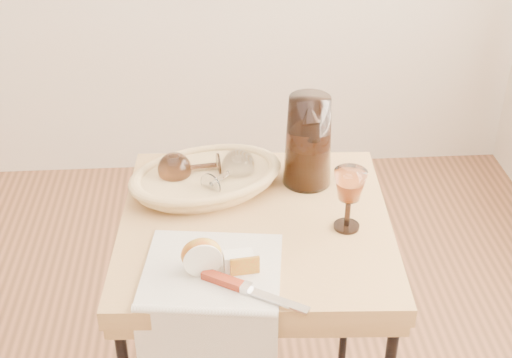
{
  "coord_description": "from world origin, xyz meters",
  "views": [
    {
      "loc": [
        0.47,
        -1.05,
        1.69
      ],
      "look_at": [
        0.55,
        0.23,
        0.89
      ],
      "focal_mm": 49.63,
      "sensor_mm": 36.0,
      "label": 1
    }
  ],
  "objects_px": {
    "tea_towel": "(212,270)",
    "table_knife": "(250,289)",
    "pitcher": "(308,141)",
    "bread_basket": "(206,180)",
    "goblet_lying_b": "(227,174)",
    "wine_goblet": "(349,200)",
    "apple_half": "(201,254)",
    "side_table": "(255,344)",
    "goblet_lying_a": "(194,167)"
  },
  "relations": [
    {
      "from": "tea_towel",
      "to": "table_knife",
      "type": "relative_size",
      "value": 1.23
    },
    {
      "from": "pitcher",
      "to": "table_knife",
      "type": "height_order",
      "value": "pitcher"
    },
    {
      "from": "bread_basket",
      "to": "goblet_lying_b",
      "type": "height_order",
      "value": "goblet_lying_b"
    },
    {
      "from": "pitcher",
      "to": "wine_goblet",
      "type": "distance_m",
      "value": 0.21
    },
    {
      "from": "bread_basket",
      "to": "apple_half",
      "type": "xyz_separation_m",
      "value": [
        -0.01,
        -0.31,
        0.02
      ]
    },
    {
      "from": "side_table",
      "to": "pitcher",
      "type": "relative_size",
      "value": 2.91
    },
    {
      "from": "tea_towel",
      "to": "bread_basket",
      "type": "distance_m",
      "value": 0.31
    },
    {
      "from": "goblet_lying_a",
      "to": "pitcher",
      "type": "bearing_deg",
      "value": 173.22
    },
    {
      "from": "side_table",
      "to": "apple_half",
      "type": "relative_size",
      "value": 9.3
    },
    {
      "from": "bread_basket",
      "to": "table_knife",
      "type": "distance_m",
      "value": 0.4
    },
    {
      "from": "pitcher",
      "to": "goblet_lying_b",
      "type": "bearing_deg",
      "value": -176.29
    },
    {
      "from": "tea_towel",
      "to": "goblet_lying_b",
      "type": "xyz_separation_m",
      "value": [
        0.04,
        0.29,
        0.05
      ]
    },
    {
      "from": "side_table",
      "to": "goblet_lying_a",
      "type": "xyz_separation_m",
      "value": [
        -0.14,
        0.15,
        0.44
      ]
    },
    {
      "from": "side_table",
      "to": "bread_basket",
      "type": "height_order",
      "value": "bread_basket"
    },
    {
      "from": "goblet_lying_b",
      "to": "table_knife",
      "type": "distance_m",
      "value": 0.37
    },
    {
      "from": "side_table",
      "to": "pitcher",
      "type": "xyz_separation_m",
      "value": [
        0.14,
        0.15,
        0.5
      ]
    },
    {
      "from": "tea_towel",
      "to": "goblet_lying_b",
      "type": "height_order",
      "value": "goblet_lying_b"
    },
    {
      "from": "goblet_lying_a",
      "to": "goblet_lying_b",
      "type": "relative_size",
      "value": 1.01
    },
    {
      "from": "tea_towel",
      "to": "apple_half",
      "type": "height_order",
      "value": "apple_half"
    },
    {
      "from": "side_table",
      "to": "table_knife",
      "type": "relative_size",
      "value": 3.42
    },
    {
      "from": "bread_basket",
      "to": "goblet_lying_b",
      "type": "distance_m",
      "value": 0.06
    },
    {
      "from": "tea_towel",
      "to": "goblet_lying_b",
      "type": "bearing_deg",
      "value": 89.42
    },
    {
      "from": "goblet_lying_a",
      "to": "table_knife",
      "type": "relative_size",
      "value": 0.59
    },
    {
      "from": "pitcher",
      "to": "table_knife",
      "type": "distance_m",
      "value": 0.45
    },
    {
      "from": "bread_basket",
      "to": "goblet_lying_a",
      "type": "distance_m",
      "value": 0.04
    },
    {
      "from": "wine_goblet",
      "to": "goblet_lying_a",
      "type": "bearing_deg",
      "value": 149.8
    },
    {
      "from": "side_table",
      "to": "wine_goblet",
      "type": "relative_size",
      "value": 5.24
    },
    {
      "from": "goblet_lying_a",
      "to": "pitcher",
      "type": "height_order",
      "value": "pitcher"
    },
    {
      "from": "bread_basket",
      "to": "pitcher",
      "type": "distance_m",
      "value": 0.26
    },
    {
      "from": "bread_basket",
      "to": "apple_half",
      "type": "bearing_deg",
      "value": -112.11
    },
    {
      "from": "apple_half",
      "to": "table_knife",
      "type": "height_order",
      "value": "apple_half"
    },
    {
      "from": "side_table",
      "to": "goblet_lying_a",
      "type": "bearing_deg",
      "value": 132.16
    },
    {
      "from": "wine_goblet",
      "to": "pitcher",
      "type": "bearing_deg",
      "value": 107.6
    },
    {
      "from": "wine_goblet",
      "to": "goblet_lying_b",
      "type": "bearing_deg",
      "value": 147.97
    },
    {
      "from": "pitcher",
      "to": "tea_towel",
      "type": "bearing_deg",
      "value": -132.72
    },
    {
      "from": "goblet_lying_a",
      "to": "table_knife",
      "type": "distance_m",
      "value": 0.42
    },
    {
      "from": "apple_half",
      "to": "goblet_lying_a",
      "type": "bearing_deg",
      "value": 85.24
    },
    {
      "from": "table_knife",
      "to": "apple_half",
      "type": "bearing_deg",
      "value": 171.61
    },
    {
      "from": "side_table",
      "to": "tea_towel",
      "type": "relative_size",
      "value": 2.78
    },
    {
      "from": "wine_goblet",
      "to": "tea_towel",
      "type": "bearing_deg",
      "value": -156.43
    },
    {
      "from": "goblet_lying_a",
      "to": "wine_goblet",
      "type": "distance_m",
      "value": 0.39
    },
    {
      "from": "goblet_lying_a",
      "to": "bread_basket",
      "type": "bearing_deg",
      "value": 146.01
    },
    {
      "from": "apple_half",
      "to": "goblet_lying_b",
      "type": "bearing_deg",
      "value": 70.46
    },
    {
      "from": "side_table",
      "to": "apple_half",
      "type": "distance_m",
      "value": 0.48
    },
    {
      "from": "bread_basket",
      "to": "goblet_lying_a",
      "type": "xyz_separation_m",
      "value": [
        -0.03,
        0.01,
        0.03
      ]
    },
    {
      "from": "tea_towel",
      "to": "goblet_lying_b",
      "type": "distance_m",
      "value": 0.3
    },
    {
      "from": "tea_towel",
      "to": "goblet_lying_a",
      "type": "bearing_deg",
      "value": 103.9
    },
    {
      "from": "goblet_lying_b",
      "to": "table_knife",
      "type": "bearing_deg",
      "value": -135.04
    },
    {
      "from": "side_table",
      "to": "goblet_lying_a",
      "type": "relative_size",
      "value": 5.83
    },
    {
      "from": "wine_goblet",
      "to": "apple_half",
      "type": "xyz_separation_m",
      "value": [
        -0.32,
        -0.13,
        -0.03
      ]
    }
  ]
}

